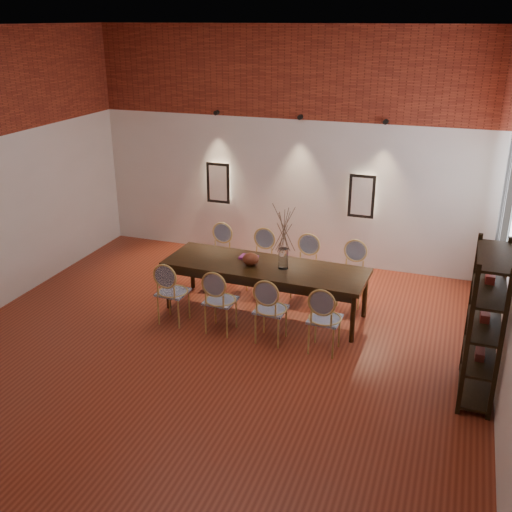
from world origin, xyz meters
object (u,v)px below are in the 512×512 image
(chair_far_b, at_px, (260,261))
(vase, at_px, (283,259))
(bowl, at_px, (251,259))
(chair_far_d, at_px, (351,275))
(chair_near_a, at_px, (173,292))
(chair_far_a, at_px, (218,255))
(chair_near_b, at_px, (221,300))
(chair_far_c, at_px, (304,268))
(dining_table, at_px, (265,289))
(chair_near_d, at_px, (325,319))
(shelving_rack, at_px, (484,325))
(chair_near_c, at_px, (271,309))
(book, at_px, (249,257))

(chair_far_b, height_order, vase, vase)
(bowl, bearing_deg, chair_far_d, 29.42)
(chair_far_b, bearing_deg, chair_near_a, 63.91)
(chair_far_a, bearing_deg, chair_near_b, 116.09)
(chair_far_a, distance_m, chair_far_c, 1.48)
(chair_near_b, height_order, vase, vase)
(dining_table, xyz_separation_m, chair_far_d, (1.14, 0.72, 0.09))
(dining_table, distance_m, bowl, 0.51)
(chair_near_d, height_order, chair_far_a, same)
(chair_near_d, xyz_separation_m, bowl, (-1.29, 0.75, 0.37))
(chair_near_d, distance_m, shelving_rack, 1.96)
(chair_near_c, bearing_deg, bowl, 129.21)
(chair_near_d, xyz_separation_m, vase, (-0.81, 0.79, 0.43))
(chair_far_c, relative_size, shelving_rack, 0.52)
(chair_near_d, xyz_separation_m, book, (-1.40, 0.98, 0.30))
(dining_table, bearing_deg, chair_far_d, 34.24)
(chair_far_a, relative_size, shelving_rack, 0.52)
(bowl, bearing_deg, chair_far_b, 99.47)
(shelving_rack, bearing_deg, chair_far_a, 155.13)
(dining_table, bearing_deg, bowl, -166.35)
(dining_table, distance_m, chair_far_d, 1.35)
(dining_table, bearing_deg, shelving_rack, -19.07)
(chair_far_c, bearing_deg, chair_far_d, 180.00)
(chair_far_d, relative_size, bowl, 3.92)
(chair_near_c, bearing_deg, dining_table, 116.09)
(chair_far_b, bearing_deg, chair_near_c, 116.09)
(vase, xyz_separation_m, shelving_rack, (2.69, -1.14, 0.00))
(chair_near_b, height_order, chair_far_c, same)
(chair_far_b, height_order, chair_far_c, same)
(chair_far_a, height_order, shelving_rack, shelving_rack)
(chair_far_b, distance_m, vase, 1.08)
(chair_far_b, distance_m, shelving_rack, 3.85)
(book, bearing_deg, chair_far_c, 37.66)
(chair_near_a, bearing_deg, chair_far_b, 63.91)
(chair_near_a, bearing_deg, bowl, 37.97)
(chair_near_c, relative_size, chair_far_c, 1.00)
(chair_near_a, distance_m, chair_near_b, 0.74)
(book, xyz_separation_m, shelving_rack, (3.29, -1.33, 0.14))
(dining_table, relative_size, vase, 9.87)
(chair_near_a, distance_m, chair_far_b, 1.68)
(chair_far_c, bearing_deg, bowl, 54.45)
(chair_far_d, xyz_separation_m, vase, (-0.86, -0.73, 0.43))
(bowl, relative_size, shelving_rack, 0.13)
(dining_table, height_order, vase, vase)
(shelving_rack, bearing_deg, chair_near_c, 172.56)
(chair_near_c, xyz_separation_m, chair_far_b, (-0.69, 1.54, 0.00))
(chair_far_c, relative_size, chair_far_d, 1.00)
(chair_far_d, relative_size, vase, 3.13)
(dining_table, height_order, chair_far_d, chair_far_d)
(dining_table, xyz_separation_m, chair_near_d, (1.08, -0.80, 0.09))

